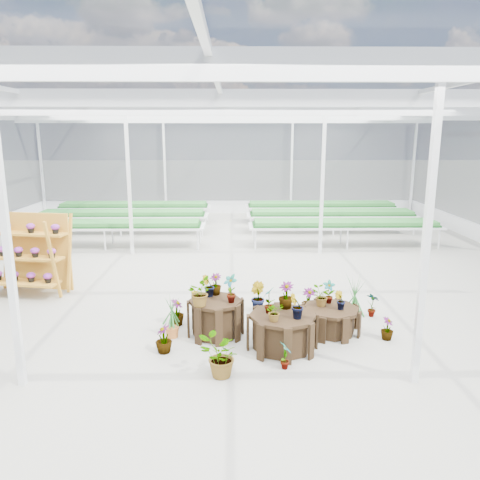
{
  "coord_description": "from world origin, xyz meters",
  "views": [
    {
      "loc": [
        0.22,
        -10.52,
        3.73
      ],
      "look_at": [
        0.38,
        0.21,
        1.3
      ],
      "focal_mm": 35.0,
      "sensor_mm": 36.0,
      "label": 1
    }
  ],
  "objects_px": {
    "plinth_low": "(330,320)",
    "plinth_mid": "(282,332)",
    "shelf_rack": "(28,255)",
    "plinth_tall": "(216,318)"
  },
  "relations": [
    {
      "from": "plinth_low",
      "to": "plinth_mid",
      "type": "bearing_deg",
      "value": -145.01
    },
    {
      "from": "plinth_tall",
      "to": "shelf_rack",
      "type": "relative_size",
      "value": 0.54
    },
    {
      "from": "plinth_mid",
      "to": "plinth_low",
      "type": "relative_size",
      "value": 1.1
    },
    {
      "from": "plinth_mid",
      "to": "plinth_tall",
      "type": "bearing_deg",
      "value": 153.43
    },
    {
      "from": "plinth_tall",
      "to": "plinth_mid",
      "type": "bearing_deg",
      "value": -26.57
    },
    {
      "from": "plinth_tall",
      "to": "plinth_mid",
      "type": "xyz_separation_m",
      "value": [
        1.2,
        -0.6,
        -0.03
      ]
    },
    {
      "from": "plinth_low",
      "to": "shelf_rack",
      "type": "distance_m",
      "value": 7.13
    },
    {
      "from": "plinth_tall",
      "to": "plinth_low",
      "type": "height_order",
      "value": "plinth_tall"
    },
    {
      "from": "plinth_tall",
      "to": "plinth_low",
      "type": "xyz_separation_m",
      "value": [
        2.2,
        0.1,
        -0.1
      ]
    },
    {
      "from": "shelf_rack",
      "to": "plinth_mid",
      "type": "bearing_deg",
      "value": -17.94
    }
  ]
}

